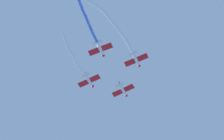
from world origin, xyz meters
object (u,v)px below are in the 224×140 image
airplane_lead (123,90)px  airplane_left_wing (89,81)px  airplane_slot (100,49)px  airplane_right_wing (136,60)px

airplane_lead → airplane_left_wing: airplane_lead is taller
airplane_left_wing → airplane_slot: size_ratio=1.03×
airplane_lead → airplane_right_wing: size_ratio=1.01×
airplane_lead → airplane_right_wing: bearing=-132.4°
airplane_left_wing → airplane_right_wing: bearing=-88.3°
airplane_right_wing → airplane_slot: airplane_right_wing is taller
airplane_right_wing → airplane_left_wing: bearing=89.6°
airplane_right_wing → airplane_slot: 11.91m
airplane_left_wing → airplane_right_wing: airplane_right_wing is taller
airplane_left_wing → airplane_slot: airplane_slot is taller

